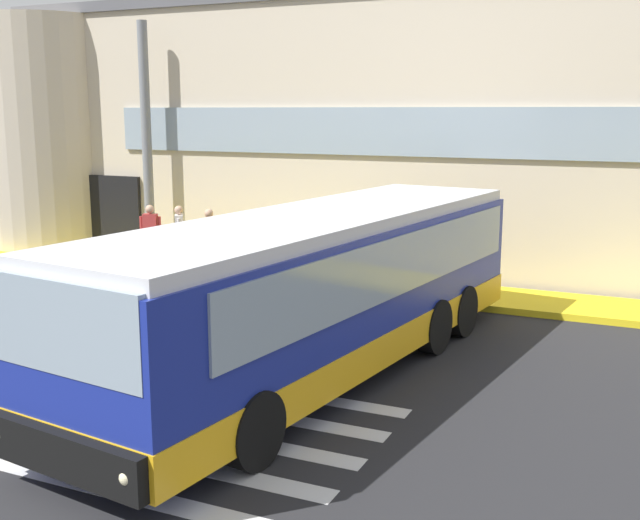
{
  "coord_description": "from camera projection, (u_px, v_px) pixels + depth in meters",
  "views": [
    {
      "loc": [
        7.42,
        -12.53,
        4.33
      ],
      "look_at": [
        1.37,
        0.71,
        1.5
      ],
      "focal_mm": 43.39,
      "sensor_mm": 36.0,
      "label": 1
    }
  ],
  "objects": [
    {
      "name": "ground_plane",
      "position": [
        241.0,
        337.0,
        15.04
      ],
      "size": [
        80.0,
        90.0,
        0.02
      ],
      "primitive_type": "cube",
      "color": "#232326",
      "rests_on": "ground"
    },
    {
      "name": "entry_support_column",
      "position": [
        147.0,
        142.0,
        21.71
      ],
      "size": [
        0.28,
        0.28,
        6.59
      ],
      "primitive_type": "cylinder",
      "color": "slate",
      "rests_on": "boarding_curb"
    },
    {
      "name": "passenger_by_doorway",
      "position": [
        179.0,
        233.0,
        20.72
      ],
      "size": [
        0.39,
        0.51,
        1.68
      ],
      "color": "#2D2D33",
      "rests_on": "boarding_curb"
    },
    {
      "name": "passenger_at_curb_edge",
      "position": [
        209.0,
        237.0,
        20.06
      ],
      "size": [
        0.53,
        0.38,
        1.68
      ],
      "color": "#1E2338",
      "rests_on": "boarding_curb"
    },
    {
      "name": "bay_paint_stripes",
      "position": [
        212.0,
        435.0,
        10.47
      ],
      "size": [
        4.4,
        3.96,
        0.01
      ],
      "color": "silver",
      "rests_on": "ground"
    },
    {
      "name": "boarding_curb",
      "position": [
        338.0,
        283.0,
        19.31
      ],
      "size": [
        26.59,
        2.0,
        0.15
      ],
      "primitive_type": "cube",
      "color": "yellow",
      "rests_on": "ground"
    },
    {
      "name": "terminal_building",
      "position": [
        402.0,
        130.0,
        25.01
      ],
      "size": [
        24.39,
        13.8,
        7.42
      ],
      "color": "beige",
      "rests_on": "ground"
    },
    {
      "name": "bus_main_foreground",
      "position": [
        319.0,
        296.0,
        12.69
      ],
      "size": [
        4.33,
        10.85,
        2.7
      ],
      "color": "navy",
      "rests_on": "ground"
    },
    {
      "name": "passenger_near_column",
      "position": [
        151.0,
        231.0,
        20.92
      ],
      "size": [
        0.56,
        0.46,
        1.68
      ],
      "color": "#1E2338",
      "rests_on": "boarding_curb"
    }
  ]
}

